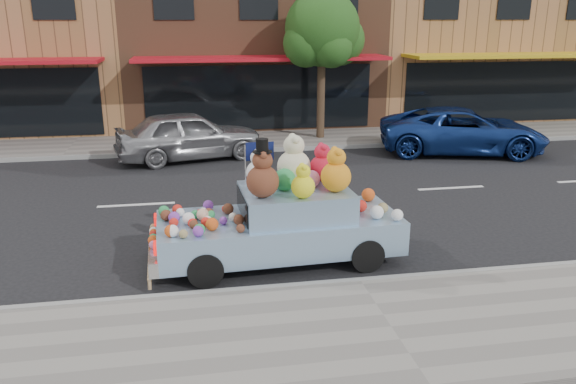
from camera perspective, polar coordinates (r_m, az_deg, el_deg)
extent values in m
plane|color=black|center=(14.01, 1.33, -0.43)|extent=(120.00, 120.00, 0.00)
cube|color=gray|center=(8.24, 10.43, -13.63)|extent=(60.00, 3.00, 0.12)
cube|color=gray|center=(20.21, -2.27, 5.25)|extent=(60.00, 3.00, 0.12)
cube|color=gray|center=(9.48, 7.31, -9.10)|extent=(60.00, 0.12, 0.13)
cube|color=gray|center=(18.75, -1.65, 4.33)|extent=(60.00, 0.12, 0.13)
cube|color=#A46E44|center=(26.16, -27.15, 13.77)|extent=(10.00, 8.00, 7.00)
cube|color=brown|center=(25.24, -4.12, 15.48)|extent=(10.00, 8.00, 7.00)
cube|color=black|center=(21.43, -2.86, 9.56)|extent=(8.50, 0.06, 2.40)
cube|color=red|center=(20.41, -2.60, 13.42)|extent=(9.00, 1.80, 0.12)
cube|color=#A46E44|center=(28.10, 17.36, 14.95)|extent=(10.00, 8.00, 7.00)
cube|color=black|center=(24.73, 21.14, 9.47)|extent=(8.50, 0.06, 2.40)
cube|color=gold|center=(23.85, 22.62, 12.71)|extent=(9.00, 1.80, 0.12)
cylinder|color=#38281C|center=(20.30, 3.36, 9.70)|extent=(0.28, 0.28, 3.20)
sphere|color=#224A15|center=(20.13, 3.48, 16.26)|extent=(2.60, 2.60, 2.60)
sphere|color=#224A15|center=(20.61, 5.22, 15.13)|extent=(1.80, 1.80, 1.80)
sphere|color=#224A15|center=(19.82, 1.84, 14.82)|extent=(1.60, 1.60, 1.60)
sphere|color=#224A15|center=(19.62, 4.45, 14.46)|extent=(1.40, 1.40, 1.40)
sphere|color=#224A15|center=(20.66, 2.23, 15.47)|extent=(1.60, 1.60, 1.60)
imported|color=#9FA0A4|center=(17.83, -9.99, 5.71)|extent=(4.81, 2.82, 1.54)
imported|color=navy|center=(19.29, 17.31, 5.96)|extent=(5.76, 3.69, 1.48)
cylinder|color=black|center=(9.94, 8.01, -6.36)|extent=(0.61, 0.23, 0.60)
cylinder|color=black|center=(11.30, 5.29, -3.30)|extent=(0.61, 0.23, 0.60)
cylinder|color=black|center=(9.39, -8.40, -7.83)|extent=(0.61, 0.23, 0.60)
cylinder|color=black|center=(10.82, -9.04, -4.39)|extent=(0.61, 0.23, 0.60)
cube|color=#8AADCE|center=(10.17, -0.90, -4.09)|extent=(4.37, 1.88, 0.60)
cube|color=#8AADCE|center=(10.04, 0.76, -1.04)|extent=(1.96, 1.58, 0.50)
cube|color=silver|center=(10.06, -13.45, -5.77)|extent=(0.24, 1.79, 0.26)
cube|color=red|center=(9.30, -13.31, -5.54)|extent=(0.07, 0.28, 0.16)
cube|color=red|center=(10.58, -13.27, -2.74)|extent=(0.07, 0.28, 0.16)
cube|color=black|center=(9.88, -4.61, -1.40)|extent=(0.10, 1.30, 0.40)
sphere|color=#5A2B19|center=(9.44, -2.59, 1.10)|extent=(0.56, 0.56, 0.56)
sphere|color=#5A2B19|center=(9.34, -2.62, 3.22)|extent=(0.35, 0.35, 0.35)
sphere|color=#5A2B19|center=(9.20, -2.53, 3.72)|extent=(0.13, 0.13, 0.13)
sphere|color=#5A2B19|center=(9.43, -2.72, 4.06)|extent=(0.13, 0.13, 0.13)
cylinder|color=black|center=(9.31, -2.63, 4.10)|extent=(0.33, 0.33, 0.02)
cylinder|color=black|center=(9.28, -2.64, 4.76)|extent=(0.21, 0.21, 0.22)
sphere|color=beige|center=(10.22, 0.60, 2.57)|extent=(0.62, 0.62, 0.62)
sphere|color=beige|center=(10.13, 0.61, 4.75)|extent=(0.38, 0.38, 0.38)
sphere|color=beige|center=(9.97, 0.75, 5.29)|extent=(0.15, 0.15, 0.15)
sphere|color=beige|center=(10.23, 0.47, 5.60)|extent=(0.15, 0.15, 0.15)
sphere|color=orange|center=(9.78, 4.88, 1.56)|extent=(0.53, 0.53, 0.53)
sphere|color=orange|center=(9.70, 4.94, 3.52)|extent=(0.33, 0.33, 0.33)
sphere|color=orange|center=(9.56, 5.13, 3.99)|extent=(0.13, 0.13, 0.13)
sphere|color=orange|center=(9.78, 4.78, 4.30)|extent=(0.13, 0.13, 0.13)
sphere|color=#B4132A|center=(10.42, 3.49, 2.43)|extent=(0.48, 0.48, 0.48)
sphere|color=#B4132A|center=(10.35, 3.52, 4.10)|extent=(0.30, 0.30, 0.30)
sphere|color=#B4132A|center=(10.23, 3.66, 4.50)|extent=(0.11, 0.11, 0.11)
sphere|color=#B4132A|center=(10.42, 3.39, 4.75)|extent=(0.11, 0.11, 0.11)
sphere|color=silver|center=(10.22, -3.08, 2.00)|extent=(0.43, 0.43, 0.43)
sphere|color=silver|center=(10.15, -3.11, 3.52)|extent=(0.27, 0.27, 0.27)
sphere|color=silver|center=(10.04, -3.05, 3.88)|extent=(0.10, 0.10, 0.10)
sphere|color=silver|center=(10.22, -3.18, 4.12)|extent=(0.10, 0.10, 0.10)
sphere|color=yellow|center=(9.40, 1.53, 0.56)|extent=(0.41, 0.41, 0.41)
sphere|color=yellow|center=(9.33, 1.55, 2.10)|extent=(0.25, 0.25, 0.25)
sphere|color=yellow|center=(9.22, 1.66, 2.45)|extent=(0.10, 0.10, 0.10)
sphere|color=yellow|center=(9.39, 1.44, 2.72)|extent=(0.10, 0.10, 0.10)
sphere|color=#238343|center=(9.88, -0.36, 1.25)|extent=(0.40, 0.40, 0.40)
sphere|color=#D66B98|center=(10.04, 2.37, 1.33)|extent=(0.32, 0.32, 0.32)
sphere|color=white|center=(9.81, -10.07, -2.66)|extent=(0.21, 0.21, 0.21)
sphere|color=#238343|center=(10.06, -9.41, -2.27)|extent=(0.16, 0.16, 0.16)
sphere|color=white|center=(10.21, -10.88, -2.06)|extent=(0.16, 0.16, 0.16)
sphere|color=#EFE6BE|center=(9.74, -8.16, -2.88)|extent=(0.16, 0.16, 0.16)
sphere|color=#C04412|center=(9.47, -7.73, -3.26)|extent=(0.22, 0.22, 0.22)
sphere|color=#238343|center=(9.30, -8.98, -3.78)|extent=(0.19, 0.19, 0.19)
sphere|color=white|center=(9.31, -11.65, -3.89)|extent=(0.20, 0.20, 0.20)
sphere|color=#238343|center=(9.96, -7.99, -2.30)|extent=(0.20, 0.20, 0.20)
sphere|color=white|center=(10.20, -8.60, -1.99)|extent=(0.15, 0.15, 0.15)
sphere|color=#552918|center=(10.21, -6.11, -1.71)|extent=(0.20, 0.20, 0.20)
sphere|color=#238343|center=(10.28, -12.50, -1.91)|extent=(0.20, 0.20, 0.20)
sphere|color=red|center=(9.64, -9.66, -3.14)|extent=(0.17, 0.17, 0.17)
sphere|color=purple|center=(9.92, -11.48, -2.54)|extent=(0.20, 0.20, 0.20)
sphere|color=#552918|center=(10.06, -12.29, -2.32)|extent=(0.20, 0.20, 0.20)
sphere|color=#552918|center=(9.33, -4.85, -3.70)|extent=(0.15, 0.15, 0.15)
sphere|color=#552918|center=(9.61, -9.57, -3.24)|extent=(0.15, 0.15, 0.15)
sphere|color=red|center=(9.67, -8.36, -3.01)|extent=(0.16, 0.16, 0.16)
sphere|color=red|center=(10.32, -6.37, -1.70)|extent=(0.14, 0.14, 0.14)
sphere|color=#552918|center=(9.98, -8.08, -2.22)|extent=(0.21, 0.21, 0.21)
sphere|color=purple|center=(9.72, -6.59, -2.90)|extent=(0.14, 0.14, 0.14)
sphere|color=#C04412|center=(9.31, -11.85, -3.89)|extent=(0.20, 0.20, 0.20)
sphere|color=#EFE6BE|center=(9.86, -5.60, -2.54)|extent=(0.15, 0.15, 0.15)
sphere|color=#552918|center=(9.67, -5.02, -2.81)|extent=(0.19, 0.19, 0.19)
sphere|color=purple|center=(9.24, -9.12, -3.96)|extent=(0.18, 0.18, 0.18)
sphere|color=olive|center=(9.22, -10.58, -4.21)|extent=(0.15, 0.15, 0.15)
sphere|color=red|center=(10.34, -11.18, -1.75)|extent=(0.19, 0.19, 0.19)
sphere|color=red|center=(10.09, -8.88, -2.17)|extent=(0.16, 0.16, 0.16)
sphere|color=red|center=(9.75, -11.53, -3.04)|extent=(0.16, 0.16, 0.16)
sphere|color=purple|center=(10.46, -8.11, -1.35)|extent=(0.19, 0.19, 0.19)
sphere|color=#D8A88C|center=(9.91, -8.65, -2.29)|extent=(0.22, 0.22, 0.22)
sphere|color=#238343|center=(10.04, -13.53, -4.55)|extent=(0.15, 0.15, 0.15)
sphere|color=#D66B98|center=(9.77, -13.54, -5.22)|extent=(0.14, 0.14, 0.14)
sphere|color=olive|center=(10.59, -13.50, -3.47)|extent=(0.12, 0.12, 0.12)
sphere|color=#C04412|center=(10.31, -13.51, -4.01)|extent=(0.13, 0.13, 0.13)
sphere|color=#EFE6BE|center=(10.36, -13.51, -3.86)|extent=(0.15, 0.15, 0.15)
sphere|color=red|center=(10.22, -13.52, -4.21)|extent=(0.13, 0.13, 0.13)
sphere|color=#C04412|center=(9.90, -13.54, -4.79)|extent=(0.18, 0.18, 0.18)
sphere|color=white|center=(10.03, 9.01, -2.05)|extent=(0.25, 0.25, 0.25)
sphere|color=olive|center=(10.35, 9.60, -1.60)|extent=(0.20, 0.20, 0.20)
sphere|color=white|center=(10.01, 11.04, -2.31)|extent=(0.21, 0.21, 0.21)
sphere|color=red|center=(10.31, 6.34, -1.40)|extent=(0.25, 0.25, 0.25)
sphere|color=olive|center=(10.97, 5.94, -0.46)|extent=(0.17, 0.17, 0.17)
sphere|color=red|center=(10.36, 7.41, -1.41)|extent=(0.22, 0.22, 0.22)
sphere|color=#C04412|center=(10.97, 8.16, -0.28)|extent=(0.26, 0.26, 0.26)
cylinder|color=#997A54|center=(9.38, -13.89, -9.12)|extent=(0.06, 0.06, 0.17)
sphere|color=#997A54|center=(9.34, -13.93, -8.59)|extent=(0.07, 0.07, 0.07)
cylinder|color=#997A54|center=(9.48, -13.88, -8.82)|extent=(0.06, 0.06, 0.17)
sphere|color=#997A54|center=(9.44, -13.92, -8.30)|extent=(0.07, 0.07, 0.07)
cylinder|color=#997A54|center=(9.59, -13.87, -8.52)|extent=(0.06, 0.06, 0.17)
sphere|color=#997A54|center=(9.55, -13.91, -8.01)|extent=(0.07, 0.07, 0.07)
cylinder|color=#997A54|center=(9.69, -13.86, -8.24)|extent=(0.06, 0.06, 0.17)
sphere|color=#997A54|center=(9.65, -13.90, -7.73)|extent=(0.07, 0.07, 0.07)
cylinder|color=#997A54|center=(9.79, -13.85, -7.96)|extent=(0.06, 0.06, 0.17)
sphere|color=#997A54|center=(9.75, -13.89, -7.45)|extent=(0.07, 0.07, 0.07)
cylinder|color=#997A54|center=(9.89, -13.84, -7.68)|extent=(0.06, 0.06, 0.17)
sphere|color=#997A54|center=(9.85, -13.88, -7.18)|extent=(0.07, 0.07, 0.07)
cylinder|color=#997A54|center=(10.00, -13.83, -7.41)|extent=(0.06, 0.06, 0.17)
sphere|color=#997A54|center=(9.96, -13.87, -6.91)|extent=(0.07, 0.07, 0.07)
cylinder|color=#997A54|center=(10.10, -13.82, -7.15)|extent=(0.06, 0.06, 0.17)
sphere|color=#997A54|center=(10.06, -13.86, -6.66)|extent=(0.07, 0.07, 0.07)
cylinder|color=#997A54|center=(10.20, -13.81, -6.89)|extent=(0.06, 0.06, 0.17)
sphere|color=#997A54|center=(10.17, -13.85, -6.40)|extent=(0.07, 0.07, 0.07)
cylinder|color=#997A54|center=(10.31, -13.80, -6.64)|extent=(0.06, 0.06, 0.17)
sphere|color=#997A54|center=(10.27, -13.84, -6.15)|extent=(0.07, 0.07, 0.07)
cylinder|color=#997A54|center=(10.41, -13.79, -6.39)|extent=(0.06, 0.06, 0.17)
sphere|color=#997A54|center=(10.37, -13.83, -5.91)|extent=(0.07, 0.07, 0.07)
cylinder|color=#997A54|center=(10.52, -13.78, -6.15)|extent=(0.06, 0.06, 0.17)
sphere|color=#997A54|center=(10.48, -13.82, -5.67)|extent=(0.07, 0.07, 0.07)
cylinder|color=#997A54|center=(10.62, -13.78, -5.91)|extent=(0.06, 0.06, 0.17)
sphere|color=#997A54|center=(10.58, -13.81, -5.43)|extent=(0.07, 0.07, 0.07)
cylinder|color=#997A54|center=(10.73, -13.77, -5.67)|extent=(0.06, 0.06, 0.17)
sphere|color=#997A54|center=(10.69, -13.80, -5.20)|extent=(0.07, 0.07, 0.07)
cylinder|color=#997A54|center=(10.83, -13.76, -5.44)|extent=(0.06, 0.06, 0.17)
sphere|color=#997A54|center=(10.79, -13.80, -4.98)|extent=(0.07, 0.07, 0.07)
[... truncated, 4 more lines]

